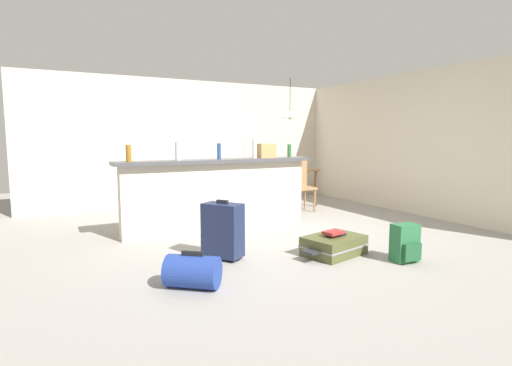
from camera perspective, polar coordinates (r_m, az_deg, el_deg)
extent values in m
cube|color=gray|center=(5.69, 1.82, -7.55)|extent=(13.00, 13.00, 0.05)
cube|color=beige|center=(8.30, -8.72, 5.75)|extent=(6.60, 0.10, 2.50)
cube|color=beige|center=(7.71, 20.85, 5.33)|extent=(0.10, 6.00, 2.50)
cube|color=beige|center=(5.87, -5.39, -1.92)|extent=(2.80, 0.20, 1.00)
cube|color=#4C4C51|center=(5.81, -5.45, 3.18)|extent=(2.96, 0.40, 0.05)
cylinder|color=#9E661E|center=(5.42, -17.83, 4.08)|extent=(0.07, 0.07, 0.22)
cylinder|color=silver|center=(5.62, -11.17, 4.53)|extent=(0.07, 0.07, 0.26)
cylinder|color=#284C89|center=(5.73, -5.32, 4.54)|extent=(0.06, 0.06, 0.23)
cylinder|color=silver|center=(6.02, -0.22, 4.94)|extent=(0.07, 0.07, 0.29)
cylinder|color=#2D6B38|center=(6.49, 4.81, 4.67)|extent=(0.07, 0.07, 0.20)
cube|color=tan|center=(6.16, 1.46, 4.66)|extent=(0.26, 0.18, 0.22)
cube|color=#4C331E|center=(7.89, 4.28, 1.91)|extent=(1.10, 0.80, 0.04)
cylinder|color=#4C331E|center=(7.39, 2.45, -1.28)|extent=(0.06, 0.06, 0.70)
cylinder|color=#4C331E|center=(7.93, 8.57, -0.81)|extent=(0.06, 0.06, 0.70)
cylinder|color=#4C331E|center=(7.98, -0.02, -0.69)|extent=(0.06, 0.06, 0.70)
cylinder|color=#4C331E|center=(8.48, 5.83, -0.29)|extent=(0.06, 0.06, 0.70)
cube|color=#9E754C|center=(7.36, 6.70, -0.73)|extent=(0.41, 0.41, 0.04)
cube|color=#9E754C|center=(7.48, 5.98, 1.40)|extent=(0.40, 0.05, 0.48)
cylinder|color=#9E754C|center=(7.17, 6.30, -2.74)|extent=(0.04, 0.04, 0.41)
cylinder|color=#9E754C|center=(7.34, 8.41, -2.54)|extent=(0.04, 0.04, 0.41)
cylinder|color=#9E754C|center=(7.44, 4.97, -2.38)|extent=(0.04, 0.04, 0.41)
cylinder|color=#9E754C|center=(7.61, 7.04, -2.20)|extent=(0.04, 0.04, 0.41)
cylinder|color=black|center=(7.92, 4.92, 12.51)|extent=(0.01, 0.01, 0.64)
cone|color=white|center=(7.89, 4.89, 9.85)|extent=(0.34, 0.34, 0.14)
sphere|color=white|center=(7.89, 4.88, 9.27)|extent=(0.07, 0.07, 0.07)
cube|color=#51562D|center=(4.78, 11.11, -8.77)|extent=(0.77, 0.62, 0.22)
cube|color=gray|center=(4.78, 11.11, -8.77)|extent=(0.79, 0.64, 0.02)
cube|color=#2D2D33|center=(4.47, 7.84, -9.78)|extent=(0.18, 0.21, 0.02)
cube|color=#1E284C|center=(4.51, -4.79, -6.72)|extent=(0.44, 0.50, 0.60)
cylinder|color=black|center=(4.69, -6.73, -10.00)|extent=(0.06, 0.07, 0.06)
cylinder|color=black|center=(4.49, -2.69, -10.73)|extent=(0.06, 0.07, 0.06)
cube|color=#232328|center=(4.44, -4.83, -2.70)|extent=(0.11, 0.14, 0.04)
cylinder|color=#233D93|center=(3.75, -9.09, -12.45)|extent=(0.56, 0.54, 0.30)
cube|color=black|center=(3.69, -9.14, -9.96)|extent=(0.17, 0.15, 0.04)
cube|color=#286B3D|center=(4.71, 20.56, -8.04)|extent=(0.30, 0.21, 0.42)
cube|color=#205530|center=(4.65, 21.45, -9.20)|extent=(0.22, 0.08, 0.19)
cube|color=black|center=(4.74, 19.09, -8.15)|extent=(0.04, 0.03, 0.36)
cube|color=black|center=(4.83, 20.35, -7.92)|extent=(0.04, 0.03, 0.36)
cube|color=black|center=(4.81, 11.21, -7.15)|extent=(0.23, 0.18, 0.03)
cube|color=#AD2D2D|center=(4.72, 11.04, -6.99)|extent=(0.25, 0.20, 0.03)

